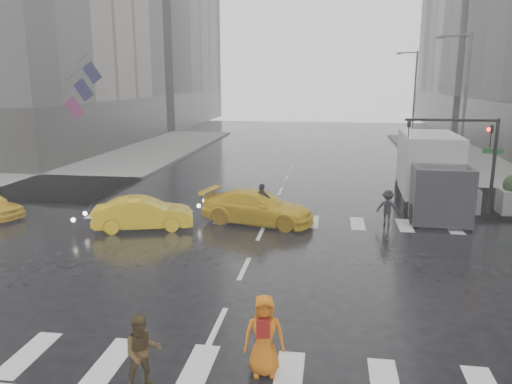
% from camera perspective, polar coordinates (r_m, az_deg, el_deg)
% --- Properties ---
extents(ground, '(120.00, 120.00, 0.00)m').
position_cam_1_polar(ground, '(16.85, -1.35, -8.74)').
color(ground, black).
rests_on(ground, ground).
extents(sidewalk_nw, '(35.00, 35.00, 0.15)m').
position_cam_1_polar(sidewalk_nw, '(40.20, -25.16, 2.80)').
color(sidewalk_nw, gray).
rests_on(sidewalk_nw, ground).
extents(road_markings, '(18.00, 48.00, 0.01)m').
position_cam_1_polar(road_markings, '(16.85, -1.35, -8.72)').
color(road_markings, silver).
rests_on(road_markings, ground).
extents(traffic_signal_pole, '(4.45, 0.42, 4.50)m').
position_cam_1_polar(traffic_signal_pole, '(24.45, 23.47, 4.75)').
color(traffic_signal_pole, black).
rests_on(traffic_signal_pole, ground).
extents(street_lamp_near, '(2.15, 0.22, 9.00)m').
position_cam_1_polar(street_lamp_near, '(34.44, 22.58, 9.75)').
color(street_lamp_near, '#59595B').
rests_on(street_lamp_near, ground).
extents(street_lamp_far, '(2.15, 0.22, 9.00)m').
position_cam_1_polar(street_lamp_far, '(54.07, 17.55, 10.86)').
color(street_lamp_far, '#59595B').
rests_on(street_lamp_far, ground).
extents(planter_west, '(1.10, 1.10, 1.80)m').
position_cam_1_polar(planter_west, '(24.58, 18.38, -0.10)').
color(planter_west, gray).
rests_on(planter_west, ground).
extents(planter_mid, '(1.10, 1.10, 1.80)m').
position_cam_1_polar(planter_mid, '(25.00, 22.89, -0.25)').
color(planter_mid, gray).
rests_on(planter_mid, ground).
extents(planter_east, '(1.10, 1.10, 1.80)m').
position_cam_1_polar(planter_east, '(25.58, 27.23, -0.39)').
color(planter_east, gray).
rests_on(planter_east, ground).
extents(flag_cluster, '(2.87, 3.06, 4.69)m').
position_cam_1_polar(flag_cluster, '(38.33, -19.50, 11.24)').
color(flag_cluster, '#59595B').
rests_on(flag_cluster, ground).
extents(pedestrian_brown, '(0.97, 0.89, 1.60)m').
position_cam_1_polar(pedestrian_brown, '(10.79, -12.83, -17.43)').
color(pedestrian_brown, '#453218').
rests_on(pedestrian_brown, ground).
extents(pedestrian_orange, '(0.96, 0.72, 1.79)m').
position_cam_1_polar(pedestrian_orange, '(10.95, 0.93, -16.03)').
color(pedestrian_orange, orange).
rests_on(pedestrian_orange, ground).
extents(pedestrian_far_a, '(1.19, 0.92, 1.80)m').
position_cam_1_polar(pedestrian_far_a, '(21.61, 0.70, -1.38)').
color(pedestrian_far_a, black).
rests_on(pedestrian_far_a, ground).
extents(pedestrian_far_b, '(1.12, 0.86, 1.54)m').
position_cam_1_polar(pedestrian_far_b, '(22.23, 14.82, -1.75)').
color(pedestrian_far_b, black).
rests_on(pedestrian_far_b, ground).
extents(taxi_mid, '(4.34, 2.57, 1.35)m').
position_cam_1_polar(taxi_mid, '(21.46, -12.75, -2.42)').
color(taxi_mid, yellow).
rests_on(taxi_mid, ground).
extents(taxi_rear, '(4.69, 2.90, 1.43)m').
position_cam_1_polar(taxi_rear, '(21.80, 0.20, -1.75)').
color(taxi_rear, yellow).
rests_on(taxi_rear, ground).
extents(box_truck, '(2.54, 6.77, 3.59)m').
position_cam_1_polar(box_truck, '(25.08, 19.42, 2.25)').
color(box_truck, silver).
rests_on(box_truck, ground).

